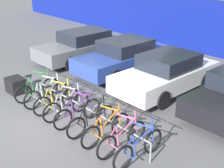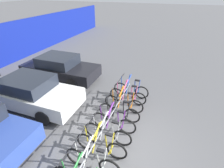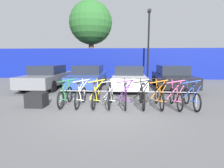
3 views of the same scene
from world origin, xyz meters
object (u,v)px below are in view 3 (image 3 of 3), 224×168
object	(u,v)px
car_grey	(48,77)
car_blue	(89,77)
bicycle_pink	(176,97)
bicycle_silver	(110,96)
car_white	(129,77)
tree_behind_hoarding	(91,23)
lamp_post	(148,41)
car_black	(172,77)
bicycle_yellow	(96,96)
bicycle_purple	(125,97)
bike_rack	(127,93)
bicycle_black	(142,97)
bicycle_white	(81,96)
bicycle_blue	(191,98)
bicycle_orange	(159,97)
cargo_crate	(37,100)
bicycle_green	(66,96)

from	to	relation	value
car_grey	car_blue	size ratio (longest dim) A/B	1.04
bicycle_pink	bicycle_silver	bearing A→B (deg)	-179.16
car_white	tree_behind_hoarding	bearing A→B (deg)	117.14
bicycle_silver	tree_behind_hoarding	world-z (taller)	tree_behind_hoarding
car_blue	bicycle_pink	bearing A→B (deg)	-44.77
lamp_post	car_black	bearing A→B (deg)	-74.98
bicycle_yellow	bicycle_purple	size ratio (longest dim) A/B	1.00
bicycle_purple	bicycle_pink	distance (m)	1.88
bicycle_yellow	bike_rack	bearing A→B (deg)	7.00
car_white	bicycle_pink	bearing A→B (deg)	-66.63
bicycle_black	bicycle_pink	world-z (taller)	same
bicycle_silver	car_black	xyz separation A→B (m)	(3.44, 4.24, 0.31)
bike_rack	bicycle_white	distance (m)	1.80
car_blue	car_white	distance (m)	2.50
bicycle_pink	car_grey	world-z (taller)	car_grey
bicycle_blue	bicycle_orange	bearing A→B (deg)	-176.06
car_grey	car_black	world-z (taller)	same
bicycle_yellow	cargo_crate	xyz separation A→B (m)	(-2.24, -0.29, -0.10)
bicycle_pink	car_blue	xyz separation A→B (m)	(-4.15, 4.12, 0.31)
bicycle_black	car_grey	world-z (taller)	car_grey
bicycle_purple	car_black	distance (m)	5.12
car_black	bicycle_purple	bearing A→B (deg)	-124.00
bicycle_pink	bicycle_orange	bearing A→B (deg)	-179.16
bicycle_orange	car_white	world-z (taller)	car_white
bike_rack	car_white	size ratio (longest dim) A/B	1.26
bicycle_pink	car_black	xyz separation A→B (m)	(0.98, 4.24, 0.31)
tree_behind_hoarding	bicycle_pink	bearing A→B (deg)	-64.18
tree_behind_hoarding	bicycle_orange	bearing A→B (deg)	-66.89
bicycle_yellow	bicycle_black	bearing A→B (deg)	-0.15
car_black	cargo_crate	bearing A→B (deg)	-144.01
bicycle_pink	tree_behind_hoarding	xyz separation A→B (m)	(-5.21, 10.77, 4.78)
bicycle_black	lamp_post	world-z (taller)	lamp_post
bicycle_orange	bicycle_blue	xyz separation A→B (m)	(1.19, 0.00, 0.00)
bike_rack	bicycle_black	size ratio (longest dim) A/B	3.13
bicycle_black	car_blue	bearing A→B (deg)	122.91
bicycle_black	car_blue	xyz separation A→B (m)	(-2.91, 4.12, 0.31)
bicycle_silver	bicycle_orange	bearing A→B (deg)	-3.53
bicycle_orange	bicycle_yellow	bearing A→B (deg)	-176.88
bicycle_white	bicycle_blue	bearing A→B (deg)	-0.15
bicycle_purple	car_grey	xyz separation A→B (m)	(-4.78, 3.87, 0.31)
bike_rack	bicycle_green	bearing A→B (deg)	-176.46
bicycle_green	bike_rack	bearing A→B (deg)	7.50
bicycle_white	bicycle_purple	world-z (taller)	same
car_black	lamp_post	size ratio (longest dim) A/B	0.76
bicycle_silver	bicycle_black	bearing A→B (deg)	-3.53
bicycle_white	car_blue	world-z (taller)	car_blue
car_grey	bicycle_yellow	bearing A→B (deg)	-46.68
bicycle_black	car_grey	xyz separation A→B (m)	(-5.42, 3.87, 0.31)
bicycle_pink	bicycle_yellow	bearing A→B (deg)	-179.16
bike_rack	bicycle_yellow	size ratio (longest dim) A/B	3.13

